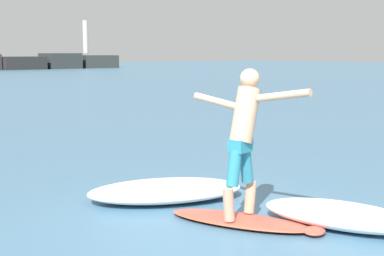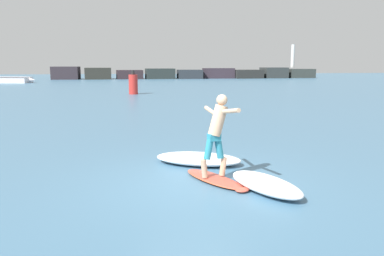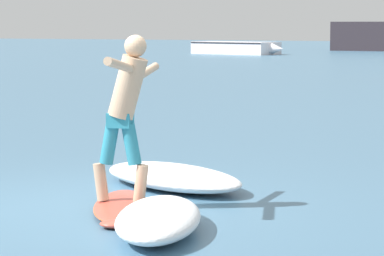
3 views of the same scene
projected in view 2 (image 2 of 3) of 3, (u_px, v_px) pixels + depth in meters
The scene contains 8 objects.
ground_plane at pixel (198, 182), 8.23m from camera, with size 200.00×200.00×0.00m, color teal.
rock_jetty_breakwater at pixel (186, 73), 69.92m from camera, with size 49.32×4.93×6.43m.
surfboard at pixel (215, 179), 8.27m from camera, with size 1.31×1.97×0.23m.
surfer at pixel (217, 129), 8.14m from camera, with size 0.68×1.68×1.82m.
fishing_boat_near_jetty at pixel (10, 80), 53.16m from camera, with size 7.15×3.97×0.85m.
channel_marker_buoy at pixel (133, 84), 32.62m from camera, with size 0.78×0.78×2.06m.
wave_foam_at_tail at pixel (198, 159), 9.69m from camera, with size 2.48×1.91×0.27m.
wave_foam_at_nose at pixel (266, 184), 7.61m from camera, with size 1.43×2.09×0.29m.
Camera 2 is at (-1.49, -7.78, 2.54)m, focal length 35.00 mm.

